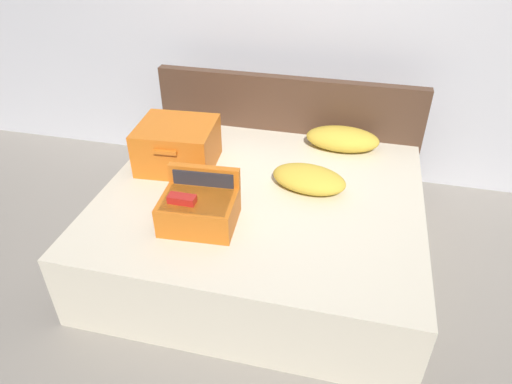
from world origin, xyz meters
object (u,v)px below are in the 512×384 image
object	(u,v)px
hard_case_medium	(199,208)
pillow_near_headboard	(342,139)
bed	(261,226)
hard_case_large	(177,145)
pillow_center_head	(309,179)

from	to	relation	value
hard_case_medium	pillow_near_headboard	bearing A→B (deg)	52.01
bed	hard_case_large	xyz separation A→B (m)	(-0.62, 0.22, 0.40)
hard_case_large	pillow_near_headboard	size ratio (longest dim) A/B	1.02
pillow_near_headboard	hard_case_large	bearing A→B (deg)	-156.02
bed	hard_case_medium	distance (m)	0.58
bed	pillow_near_headboard	distance (m)	0.88
pillow_center_head	pillow_near_headboard	bearing A→B (deg)	74.01
hard_case_medium	pillow_center_head	distance (m)	0.73
pillow_center_head	bed	bearing A→B (deg)	-155.59
hard_case_medium	bed	bearing A→B (deg)	49.26
pillow_center_head	hard_case_medium	bearing A→B (deg)	-138.39
bed	pillow_center_head	distance (m)	0.45
bed	pillow_center_head	bearing A→B (deg)	24.41
hard_case_medium	pillow_near_headboard	world-z (taller)	hard_case_medium
hard_case_medium	pillow_center_head	bearing A→B (deg)	37.72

